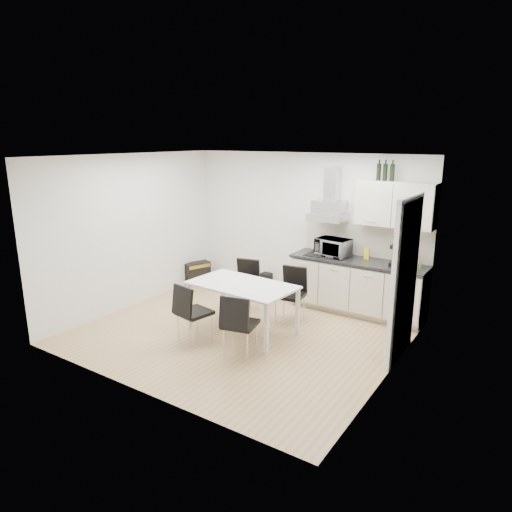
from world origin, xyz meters
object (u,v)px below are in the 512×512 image
at_px(floor_speaker, 266,281).
at_px(chair_near_right, 240,325).
at_px(dining_table, 242,289).
at_px(chair_far_right, 290,296).
at_px(chair_near_left, 194,313).
at_px(kitchenette, 361,265).
at_px(chair_far_left, 244,287).
at_px(guitar_amp, 197,273).

bearing_deg(floor_speaker, chair_near_right, -66.01).
distance_m(dining_table, chair_near_right, 0.82).
bearing_deg(chair_near_right, floor_speaker, 102.70).
height_order(chair_far_right, chair_near_left, same).
bearing_deg(kitchenette, chair_near_right, -107.89).
bearing_deg(kitchenette, chair_far_left, -147.33).
distance_m(chair_far_left, chair_near_left, 1.34).
relative_size(kitchenette, chair_far_left, 2.86).
bearing_deg(chair_near_right, chair_far_left, 110.63).
xyz_separation_m(chair_far_left, guitar_amp, (-1.70, 0.79, -0.22)).
xyz_separation_m(chair_far_left, chair_near_left, (0.08, -1.34, 0.00)).
height_order(chair_far_left, chair_near_right, same).
relative_size(chair_near_right, guitar_amp, 1.58).
xyz_separation_m(dining_table, chair_far_left, (-0.43, 0.66, -0.24)).
height_order(chair_far_right, chair_near_right, same).
height_order(dining_table, guitar_amp, dining_table).
bearing_deg(dining_table, chair_far_right, 62.09).
height_order(chair_near_right, floor_speaker, chair_near_right).
bearing_deg(chair_near_left, dining_table, 73.75).
distance_m(chair_far_left, floor_speaker, 1.27).
bearing_deg(dining_table, floor_speaker, 115.35).
xyz_separation_m(chair_near_left, guitar_amp, (-1.77, 2.13, -0.22)).
bearing_deg(kitchenette, chair_near_left, -122.90).
xyz_separation_m(chair_far_left, floor_speaker, (-0.32, 1.20, -0.28)).
height_order(chair_far_left, floor_speaker, chair_far_left).
xyz_separation_m(dining_table, floor_speaker, (-0.75, 1.86, -0.52)).
bearing_deg(chair_far_right, kitchenette, -134.63).
bearing_deg(chair_near_left, chair_near_right, 12.49).
distance_m(chair_far_right, chair_near_left, 1.58).
xyz_separation_m(dining_table, guitar_amp, (-2.12, 1.45, -0.46)).
distance_m(chair_far_left, guitar_amp, 1.88).
xyz_separation_m(chair_far_right, guitar_amp, (-2.55, 0.75, -0.22)).
distance_m(chair_far_left, chair_near_right, 1.57).
xyz_separation_m(chair_near_left, chair_near_right, (0.78, 0.02, 0.00)).
height_order(chair_far_right, guitar_amp, chair_far_right).
bearing_deg(chair_far_left, dining_table, 110.52).
height_order(chair_near_left, floor_speaker, chair_near_left).
distance_m(chair_near_right, floor_speaker, 2.80).
distance_m(kitchenette, dining_table, 2.08).
relative_size(guitar_amp, floor_speaker, 1.71).
relative_size(dining_table, chair_far_left, 1.83).
distance_m(guitar_amp, floor_speaker, 1.44).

